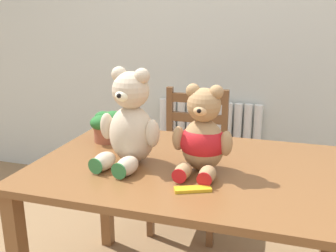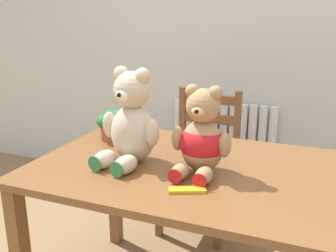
{
  "view_description": "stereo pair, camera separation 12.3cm",
  "coord_description": "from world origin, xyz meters",
  "px_view_note": "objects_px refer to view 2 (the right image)",
  "views": [
    {
      "loc": [
        0.32,
        -0.99,
        1.33
      ],
      "look_at": [
        -0.1,
        0.4,
        0.91
      ],
      "focal_mm": 40.0,
      "sensor_mm": 36.0,
      "label": 1
    },
    {
      "loc": [
        0.44,
        -0.95,
        1.33
      ],
      "look_at": [
        -0.1,
        0.4,
        0.91
      ],
      "focal_mm": 40.0,
      "sensor_mm": 36.0,
      "label": 2
    }
  ],
  "objects_px": {
    "chocolate_bar": "(187,190)",
    "wooden_chair_behind": "(202,160)",
    "teddy_bear_right": "(202,138)",
    "teddy_bear_left": "(131,123)",
    "potted_plant": "(114,124)"
  },
  "relations": [
    {
      "from": "chocolate_bar",
      "to": "wooden_chair_behind",
      "type": "bearing_deg",
      "value": 103.84
    },
    {
      "from": "chocolate_bar",
      "to": "teddy_bear_right",
      "type": "bearing_deg",
      "value": 92.54
    },
    {
      "from": "wooden_chair_behind",
      "to": "teddy_bear_left",
      "type": "xyz_separation_m",
      "value": [
        -0.06,
        -0.85,
        0.47
      ]
    },
    {
      "from": "teddy_bear_right",
      "to": "chocolate_bar",
      "type": "bearing_deg",
      "value": 94.79
    },
    {
      "from": "teddy_bear_right",
      "to": "chocolate_bar",
      "type": "distance_m",
      "value": 0.23
    },
    {
      "from": "teddy_bear_left",
      "to": "potted_plant",
      "type": "distance_m",
      "value": 0.33
    },
    {
      "from": "wooden_chair_behind",
      "to": "chocolate_bar",
      "type": "xyz_separation_m",
      "value": [
        0.26,
        -1.04,
        0.31
      ]
    },
    {
      "from": "wooden_chair_behind",
      "to": "teddy_bear_right",
      "type": "bearing_deg",
      "value": 106.26
    },
    {
      "from": "wooden_chair_behind",
      "to": "potted_plant",
      "type": "xyz_separation_m",
      "value": [
        -0.28,
        -0.62,
        0.38
      ]
    },
    {
      "from": "potted_plant",
      "to": "chocolate_bar",
      "type": "bearing_deg",
      "value": -38.23
    },
    {
      "from": "wooden_chair_behind",
      "to": "teddy_bear_left",
      "type": "distance_m",
      "value": 0.98
    },
    {
      "from": "potted_plant",
      "to": "teddy_bear_left",
      "type": "bearing_deg",
      "value": -46.96
    },
    {
      "from": "teddy_bear_left",
      "to": "teddy_bear_right",
      "type": "relative_size",
      "value": 1.15
    },
    {
      "from": "teddy_bear_left",
      "to": "potted_plant",
      "type": "bearing_deg",
      "value": -37.13
    },
    {
      "from": "wooden_chair_behind",
      "to": "teddy_bear_right",
      "type": "relative_size",
      "value": 2.51
    }
  ]
}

